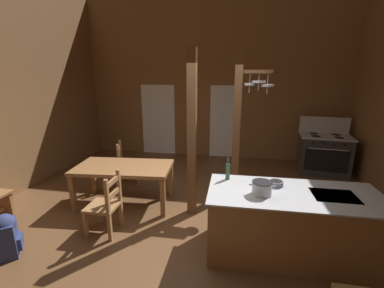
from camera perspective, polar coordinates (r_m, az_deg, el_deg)
name	(u,v)px	position (r m, az deg, el deg)	size (l,w,h in m)	color
ground_plane	(186,228)	(4.32, -1.34, -18.23)	(7.96, 8.26, 0.10)	brown
wall_back	(213,80)	(7.37, 4.76, 13.99)	(7.96, 0.14, 4.37)	brown
glazed_door_back_left	(158,120)	(7.74, -7.49, 5.32)	(1.00, 0.01, 2.05)	white
glazed_panel_back_right	(225,122)	(7.38, 7.28, 4.85)	(0.84, 0.01, 2.05)	white
kitchen_island	(291,224)	(3.74, 21.14, -16.25)	(2.18, 1.01, 0.89)	olive
stove_range	(323,153)	(6.99, 27.21, -1.88)	(1.22, 0.92, 1.32)	#313131
support_post_with_pot_rack	(239,121)	(4.91, 10.47, 5.06)	(0.70, 0.24, 2.72)	brown
support_post_center	(192,137)	(4.14, -0.01, 1.67)	(0.14, 0.14, 2.72)	brown
dining_table	(124,170)	(4.83, -14.94, -5.71)	(1.77, 1.05, 0.74)	olive
ladderback_chair_near_window	(127,164)	(5.78, -14.32, -4.30)	(0.56, 0.56, 0.95)	#9E7044
ladderback_chair_by_post	(106,205)	(4.12, -18.60, -12.77)	(0.45, 0.45, 0.95)	#9E7044
backpack	(6,234)	(4.30, -35.99, -15.92)	(0.39, 0.39, 0.60)	navy
stockpot_on_counter	(262,188)	(3.33, 15.29, -9.43)	(0.32, 0.25, 0.17)	#B7BABF
mixing_bowl_on_counter	(276,183)	(3.65, 18.20, -8.29)	(0.19, 0.19, 0.07)	slate
bottle_tall_on_counter	(228,171)	(3.68, 7.96, -5.97)	(0.06, 0.06, 0.31)	#2D5638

